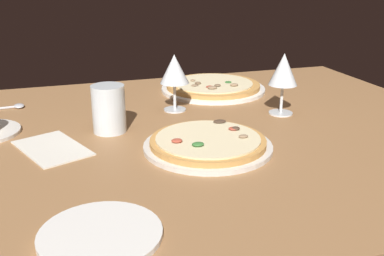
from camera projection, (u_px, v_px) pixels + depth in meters
The scene contains 9 objects.
dining_table at pixel (178, 141), 109.33cm from camera, with size 150.00×110.00×4.00cm, color #996B42.
pizza_main at pixel (208, 143), 99.08cm from camera, with size 28.09×28.09×3.36cm.
pizza_side at pixel (213, 87), 144.53cm from camera, with size 32.74×32.74×3.38cm.
wine_glass_far at pixel (283, 71), 118.60cm from camera, with size 7.56×7.56×16.30cm.
wine_glass_near at pixel (174, 71), 121.70cm from camera, with size 7.80×7.80×15.41cm.
water_glass at pixel (109, 112), 108.03cm from camera, with size 7.88×7.88×11.33cm.
side_plate at pixel (100, 234), 67.16cm from camera, with size 18.38×18.38×0.90cm, color white.
paper_menu at pixel (52, 148), 99.28cm from camera, with size 11.44×18.59×0.30cm, color silver.
spoon at pixel (14, 107), 127.16cm from camera, with size 10.52×4.29×1.00cm.
Camera 1 is at (-27.62, -98.06, 41.93)cm, focal length 42.78 mm.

